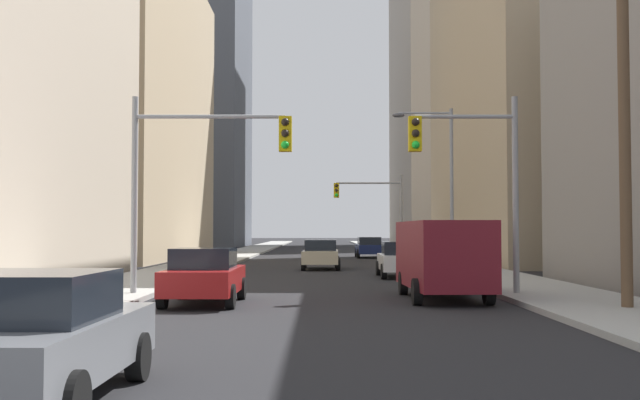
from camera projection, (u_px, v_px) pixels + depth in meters
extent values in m
cube|color=#9E9E99|center=(223.00, 258.00, 53.67)|extent=(3.63, 160.00, 0.15)
cube|color=#9E9E99|center=(416.00, 258.00, 53.72)|extent=(3.63, 160.00, 0.15)
cube|color=maroon|center=(440.00, 254.00, 21.78)|extent=(2.18, 5.27, 1.90)
cube|color=black|center=(427.00, 239.00, 24.40)|extent=(1.76, 0.08, 0.60)
cylinder|color=black|center=(401.00, 283.00, 23.40)|extent=(0.24, 0.72, 0.72)
cylinder|color=black|center=(462.00, 283.00, 23.40)|extent=(0.24, 0.72, 0.72)
cylinder|color=black|center=(414.00, 292.00, 20.07)|extent=(0.24, 0.72, 0.72)
cylinder|color=black|center=(486.00, 292.00, 20.08)|extent=(0.24, 0.72, 0.72)
cube|color=slate|center=(32.00, 348.00, 8.63)|extent=(1.85, 4.22, 0.65)
cube|color=black|center=(28.00, 297.00, 8.51)|extent=(1.61, 1.92, 0.55)
cylinder|color=black|center=(5.00, 357.00, 9.96)|extent=(0.22, 0.64, 0.64)
cylinder|color=black|center=(135.00, 357.00, 9.96)|extent=(0.22, 0.64, 0.64)
cube|color=maroon|center=(202.00, 280.00, 20.43)|extent=(1.81, 4.20, 0.65)
cube|color=black|center=(201.00, 258.00, 20.30)|extent=(1.59, 1.90, 0.55)
cylinder|color=black|center=(179.00, 288.00, 21.75)|extent=(0.22, 0.64, 0.64)
cylinder|color=black|center=(239.00, 288.00, 21.76)|extent=(0.22, 0.64, 0.64)
cylinder|color=black|center=(160.00, 297.00, 19.07)|extent=(0.22, 0.64, 0.64)
cylinder|color=black|center=(228.00, 297.00, 19.07)|extent=(0.22, 0.64, 0.64)
cube|color=white|center=(399.00, 262.00, 32.13)|extent=(1.87, 4.23, 0.65)
cube|color=black|center=(399.00, 248.00, 32.00)|extent=(1.61, 1.92, 0.55)
cylinder|color=black|center=(376.00, 268.00, 33.46)|extent=(0.22, 0.64, 0.64)
cylinder|color=black|center=(415.00, 268.00, 33.46)|extent=(0.22, 0.64, 0.64)
cylinder|color=black|center=(381.00, 272.00, 30.77)|extent=(0.22, 0.64, 0.64)
cylinder|color=black|center=(423.00, 272.00, 30.78)|extent=(0.22, 0.64, 0.64)
cube|color=#C6B793|center=(318.00, 257.00, 38.83)|extent=(1.90, 4.24, 0.65)
cube|color=black|center=(318.00, 245.00, 38.70)|extent=(1.63, 1.94, 0.55)
cylinder|color=black|center=(302.00, 262.00, 40.15)|extent=(0.22, 0.64, 0.64)
cylinder|color=black|center=(334.00, 262.00, 40.16)|extent=(0.22, 0.64, 0.64)
cylinder|color=black|center=(301.00, 264.00, 37.47)|extent=(0.22, 0.64, 0.64)
cylinder|color=black|center=(336.00, 264.00, 37.47)|extent=(0.22, 0.64, 0.64)
cube|color=#141E4C|center=(367.00, 249.00, 55.24)|extent=(1.90, 4.24, 0.65)
cube|color=black|center=(367.00, 241.00, 55.12)|extent=(1.63, 1.94, 0.55)
cylinder|color=black|center=(354.00, 253.00, 56.57)|extent=(0.22, 0.64, 0.64)
cylinder|color=black|center=(377.00, 253.00, 56.57)|extent=(0.22, 0.64, 0.64)
cylinder|color=black|center=(356.00, 254.00, 53.88)|extent=(0.22, 0.64, 0.64)
cylinder|color=black|center=(380.00, 254.00, 53.89)|extent=(0.22, 0.64, 0.64)
cylinder|color=gray|center=(132.00, 197.00, 22.42)|extent=(0.18, 0.18, 6.00)
cylinder|color=gray|center=(208.00, 117.00, 22.52)|extent=(4.50, 0.12, 0.12)
cube|color=gold|center=(283.00, 134.00, 22.51)|extent=(0.38, 0.30, 1.05)
sphere|color=black|center=(283.00, 122.00, 22.36)|extent=(0.24, 0.24, 0.24)
sphere|color=black|center=(283.00, 133.00, 22.34)|extent=(0.24, 0.24, 0.24)
sphere|color=#19D833|center=(283.00, 145.00, 22.33)|extent=(0.24, 0.24, 0.24)
cylinder|color=gray|center=(513.00, 197.00, 22.46)|extent=(0.18, 0.18, 6.00)
cylinder|color=gray|center=(462.00, 117.00, 22.55)|extent=(2.99, 0.12, 0.12)
cube|color=gold|center=(412.00, 134.00, 22.52)|extent=(0.38, 0.30, 1.05)
sphere|color=black|center=(413.00, 122.00, 22.37)|extent=(0.24, 0.24, 0.24)
sphere|color=black|center=(413.00, 133.00, 22.35)|extent=(0.24, 0.24, 0.24)
sphere|color=#19D833|center=(413.00, 145.00, 22.34)|extent=(0.24, 0.24, 0.24)
cylinder|color=gray|center=(399.00, 217.00, 53.96)|extent=(0.18, 0.18, 6.00)
cylinder|color=gray|center=(366.00, 183.00, 54.05)|extent=(4.65, 0.12, 0.12)
cube|color=gold|center=(334.00, 190.00, 54.03)|extent=(0.38, 0.30, 1.05)
sphere|color=black|center=(334.00, 186.00, 53.87)|extent=(0.24, 0.24, 0.24)
sphere|color=black|center=(334.00, 190.00, 53.86)|extent=(0.24, 0.24, 0.24)
sphere|color=#19D833|center=(334.00, 195.00, 53.84)|extent=(0.24, 0.24, 0.24)
cylinder|color=brown|center=(621.00, 115.00, 18.36)|extent=(0.28, 0.28, 9.63)
cylinder|color=gray|center=(449.00, 192.00, 33.91)|extent=(0.16, 0.16, 7.50)
cylinder|color=gray|center=(422.00, 113.00, 34.05)|extent=(2.38, 0.10, 0.10)
ellipsoid|color=#4C4C51|center=(396.00, 115.00, 34.05)|extent=(0.56, 0.32, 0.20)
cube|color=tan|center=(39.00, 109.00, 55.03)|extent=(21.27, 27.03, 21.80)
cube|color=#4C515B|center=(183.00, 52.00, 95.62)|extent=(15.05, 21.72, 49.43)
cube|color=tan|center=(595.00, 64.00, 50.21)|extent=(18.61, 25.42, 26.19)
cube|color=#B7A893|center=(461.00, 61.00, 97.61)|extent=(16.83, 26.39, 48.06)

